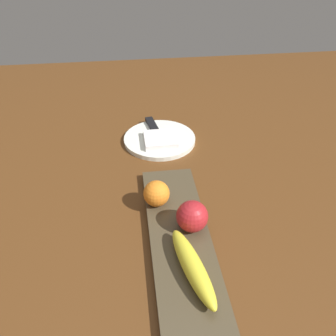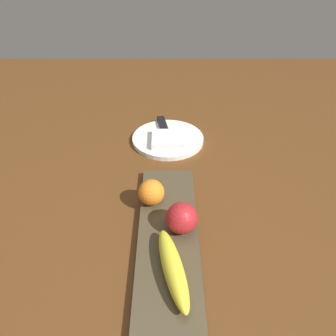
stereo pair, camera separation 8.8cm
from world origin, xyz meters
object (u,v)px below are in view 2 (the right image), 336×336
at_px(apple, 182,218).
at_px(folded_napkin, 168,139).
at_px(knife, 162,127).
at_px(banana, 173,268).
at_px(orange_near_apple, 151,192).
at_px(fruit_tray, 168,240).
at_px(dinner_plate, 168,139).

height_order(apple, folded_napkin, apple).
bearing_deg(knife, banana, -7.22).
bearing_deg(orange_near_apple, fruit_tray, 19.55).
height_order(fruit_tray, knife, knife).
bearing_deg(folded_napkin, apple, 4.52).
xyz_separation_m(banana, folded_napkin, (-0.48, -0.01, -0.01)).
height_order(apple, banana, apple).
height_order(folded_napkin, knife, folded_napkin).
distance_m(banana, folded_napkin, 0.48).
distance_m(orange_near_apple, knife, 0.36).
height_order(orange_near_apple, knife, orange_near_apple).
relative_size(apple, dinner_plate, 0.31).
bearing_deg(dinner_plate, folded_napkin, 0.00).
distance_m(banana, dinner_plate, 0.51).
bearing_deg(banana, dinner_plate, -11.68).
distance_m(orange_near_apple, dinner_plate, 0.31).
bearing_deg(knife, apple, -3.96).
bearing_deg(banana, apple, -22.35).
height_order(banana, folded_napkin, banana).
bearing_deg(dinner_plate, apple, 4.20).
xyz_separation_m(fruit_tray, apple, (-0.02, 0.03, 0.04)).
height_order(fruit_tray, dinner_plate, fruit_tray).
distance_m(fruit_tray, banana, 0.10).
bearing_deg(knife, folded_napkin, 2.43).
height_order(banana, knife, banana).
relative_size(fruit_tray, dinner_plate, 2.14).
height_order(orange_near_apple, dinner_plate, orange_near_apple).
xyz_separation_m(dinner_plate, folded_napkin, (0.03, 0.00, 0.02)).
xyz_separation_m(fruit_tray, dinner_plate, (-0.41, -0.00, -0.00)).
bearing_deg(fruit_tray, folded_napkin, -180.00).
bearing_deg(folded_napkin, dinner_plate, -180.00).
distance_m(banana, knife, 0.57).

